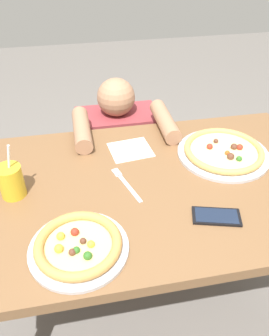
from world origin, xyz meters
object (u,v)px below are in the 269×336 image
at_px(pizza_near, 78,246).
at_px(pizza_far, 224,151).
at_px(fork, 125,183).
at_px(cell_phone, 216,216).
at_px(diner_seated, 119,167).
at_px(drink_cup_colored, 11,181).

xyz_separation_m(pizza_near, pizza_far, (0.58, 0.36, -0.00)).
xyz_separation_m(fork, cell_phone, (0.25, -0.22, 0.00)).
distance_m(pizza_near, diner_seated, 0.94).
bearing_deg(pizza_far, pizza_near, -148.11).
height_order(pizza_far, drink_cup_colored, drink_cup_colored).
xyz_separation_m(pizza_far, drink_cup_colored, (-0.78, -0.08, 0.04)).
distance_m(cell_phone, diner_seated, 0.88).
distance_m(drink_cup_colored, fork, 0.38).
relative_size(pizza_far, cell_phone, 2.16).
distance_m(pizza_near, pizza_far, 0.69).
xyz_separation_m(pizza_near, drink_cup_colored, (-0.20, 0.28, 0.04)).
bearing_deg(cell_phone, pizza_near, -173.63).
bearing_deg(diner_seated, cell_phone, -75.65).
relative_size(pizza_near, diner_seated, 0.32).
height_order(drink_cup_colored, fork, drink_cup_colored).
distance_m(pizza_far, fork, 0.42).
height_order(pizza_far, diner_seated, diner_seated).
relative_size(pizza_near, pizza_far, 0.80).
distance_m(pizza_near, drink_cup_colored, 0.35).
relative_size(pizza_far, fork, 1.79).
distance_m(fork, diner_seated, 0.67).
bearing_deg(pizza_near, diner_seated, 74.32).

